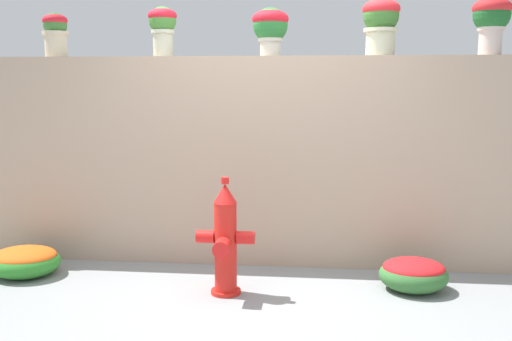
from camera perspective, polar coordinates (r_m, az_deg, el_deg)
ground_plane at (r=4.45m, az=-0.38°, el=-13.08°), size 24.00×24.00×0.00m
stone_wall at (r=5.31m, az=0.99°, el=0.93°), size 6.51×0.35×1.87m
potted_plant_1 at (r=5.81m, az=-18.95°, el=12.70°), size 0.24×0.24×0.40m
potted_plant_2 at (r=5.47m, az=-9.08°, el=13.82°), size 0.26×0.26×0.44m
potted_plant_3 at (r=5.28m, az=1.41°, el=13.91°), size 0.32×0.32×0.42m
potted_plant_4 at (r=5.27m, az=12.08°, el=14.12°), size 0.32×0.32×0.49m
potted_plant_5 at (r=5.43m, az=21.97°, el=13.73°), size 0.32×0.32×0.49m
fire_hydrant at (r=4.56m, az=-3.01°, el=-6.90°), size 0.45×0.36×0.92m
flower_bush_left at (r=4.89m, az=15.09°, el=-9.63°), size 0.54×0.49×0.27m
flower_bush_right at (r=5.44m, az=-21.61°, el=-8.13°), size 0.61×0.55×0.25m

